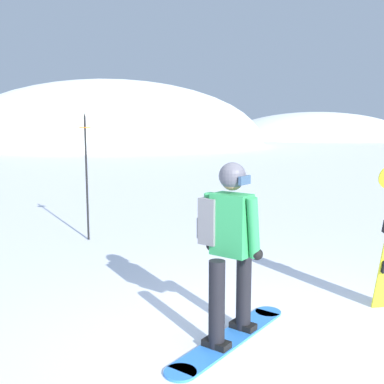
% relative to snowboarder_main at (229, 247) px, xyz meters
% --- Properties ---
extents(ground_plane, '(300.00, 300.00, 0.00)m').
position_rel_snowboarder_main_xyz_m(ground_plane, '(0.29, -0.38, -0.92)').
color(ground_plane, white).
extents(ridge_peak_main, '(29.46, 26.52, 12.31)m').
position_rel_snowboarder_main_xyz_m(ridge_peak_main, '(-0.86, 41.36, -0.92)').
color(ridge_peak_main, white).
rests_on(ridge_peak_main, ground).
extents(ridge_peak_far, '(24.50, 22.05, 7.25)m').
position_rel_snowboarder_main_xyz_m(ridge_peak_far, '(26.39, 54.79, -0.92)').
color(ridge_peak_far, white).
rests_on(ridge_peak_far, ground).
extents(snowboarder_main, '(1.42, 1.34, 1.71)m').
position_rel_snowboarder_main_xyz_m(snowboarder_main, '(0.00, 0.00, 0.00)').
color(snowboarder_main, blue).
rests_on(snowboarder_main, ground).
extents(piste_marker_near, '(0.20, 0.20, 2.26)m').
position_rel_snowboarder_main_xyz_m(piste_marker_near, '(-1.48, 4.20, 0.36)').
color(piste_marker_near, black).
rests_on(piste_marker_near, ground).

